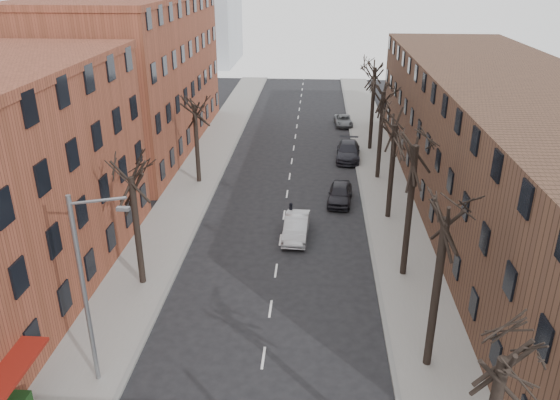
# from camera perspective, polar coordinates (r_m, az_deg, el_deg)

# --- Properties ---
(sidewalk_left) EXTENTS (4.00, 90.00, 0.15)m
(sidewalk_left) POSITION_cam_1_polar(r_m,az_deg,el_deg) (47.87, -8.67, 2.35)
(sidewalk_left) COLOR gray
(sidewalk_left) RESTS_ON ground
(sidewalk_right) EXTENTS (4.00, 90.00, 0.15)m
(sidewalk_right) POSITION_cam_1_polar(r_m,az_deg,el_deg) (47.13, 10.71, 1.86)
(sidewalk_right) COLOR gray
(sidewalk_right) RESTS_ON ground
(building_left_far) EXTENTS (12.00, 28.00, 14.00)m
(building_left_far) POSITION_cam_1_polar(r_m,az_deg,el_deg) (56.52, -15.31, 12.37)
(building_left_far) COLOR brown
(building_left_far) RESTS_ON ground
(building_right) EXTENTS (12.00, 50.00, 10.00)m
(building_right) POSITION_cam_1_polar(r_m,az_deg,el_deg) (42.71, 22.68, 5.16)
(building_right) COLOR #4C3123
(building_right) RESTS_ON ground
(tree_right_b) EXTENTS (5.20, 5.20, 10.80)m
(tree_right_b) POSITION_cam_1_polar(r_m,az_deg,el_deg) (27.29, 15.04, -16.34)
(tree_right_b) COLOR black
(tree_right_b) RESTS_ON ground
(tree_right_c) EXTENTS (5.20, 5.20, 11.60)m
(tree_right_c) POSITION_cam_1_polar(r_m,az_deg,el_deg) (33.73, 12.68, -7.66)
(tree_right_c) COLOR black
(tree_right_c) RESTS_ON ground
(tree_right_d) EXTENTS (5.20, 5.20, 10.00)m
(tree_right_d) POSITION_cam_1_polar(r_m,az_deg,el_deg) (40.73, 11.17, -1.85)
(tree_right_d) COLOR black
(tree_right_d) RESTS_ON ground
(tree_right_e) EXTENTS (5.20, 5.20, 10.80)m
(tree_right_e) POSITION_cam_1_polar(r_m,az_deg,el_deg) (48.03, 10.11, 2.23)
(tree_right_e) COLOR black
(tree_right_e) RESTS_ON ground
(tree_right_f) EXTENTS (5.20, 5.20, 11.60)m
(tree_right_f) POSITION_cam_1_polar(r_m,az_deg,el_deg) (55.54, 9.33, 5.22)
(tree_right_f) COLOR black
(tree_right_f) RESTS_ON ground
(tree_left_a) EXTENTS (5.20, 5.20, 9.50)m
(tree_left_a) POSITION_cam_1_polar(r_m,az_deg,el_deg) (33.08, -14.09, -8.49)
(tree_left_a) COLOR black
(tree_left_a) RESTS_ON ground
(tree_left_b) EXTENTS (5.20, 5.20, 9.50)m
(tree_left_b) POSITION_cam_1_polar(r_m,az_deg,el_deg) (46.90, -8.43, 1.81)
(tree_left_b) COLOR black
(tree_left_b) RESTS_ON ground
(streetlight) EXTENTS (2.45, 0.22, 9.03)m
(streetlight) POSITION_cam_1_polar(r_m,az_deg,el_deg) (24.00, -19.53, -8.34)
(streetlight) COLOR slate
(streetlight) RESTS_ON ground
(silver_sedan) EXTENTS (1.79, 4.60, 1.49)m
(silver_sedan) POSITION_cam_1_polar(r_m,az_deg,el_deg) (36.93, 1.71, -2.85)
(silver_sedan) COLOR #AAACB1
(silver_sedan) RESTS_ON ground
(parked_car_near) EXTENTS (2.21, 4.54, 1.49)m
(parked_car_near) POSITION_cam_1_polar(r_m,az_deg,el_deg) (42.51, 6.29, 0.69)
(parked_car_near) COLOR black
(parked_car_near) RESTS_ON ground
(parked_car_mid) EXTENTS (2.52, 5.51, 1.56)m
(parked_car_mid) POSITION_cam_1_polar(r_m,az_deg,el_deg) (52.26, 7.14, 5.08)
(parked_car_mid) COLOR black
(parked_car_mid) RESTS_ON ground
(parked_car_far) EXTENTS (2.16, 4.25, 1.15)m
(parked_car_far) POSITION_cam_1_polar(r_m,az_deg,el_deg) (63.59, 6.63, 8.25)
(parked_car_far) COLOR #5C6064
(parked_car_far) RESTS_ON ground
(pedestrian_crossing) EXTENTS (0.50, 0.95, 1.55)m
(pedestrian_crossing) POSITION_cam_1_polar(r_m,az_deg,el_deg) (38.91, 1.13, -1.35)
(pedestrian_crossing) COLOR black
(pedestrian_crossing) RESTS_ON ground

